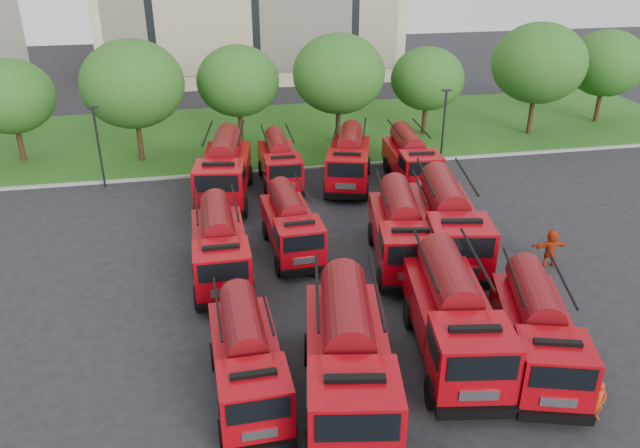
{
  "coord_description": "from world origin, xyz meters",
  "views": [
    {
      "loc": [
        -3.66,
        -20.6,
        14.88
      ],
      "look_at": [
        1.44,
        5.84,
        1.8
      ],
      "focal_mm": 35.0,
      "sensor_mm": 36.0,
      "label": 1
    }
  ],
  "objects_px": {
    "fire_truck_10": "(349,159)",
    "fire_truck_9": "(279,162)",
    "firefighter_3": "(548,368)",
    "firefighter_4": "(318,277)",
    "fire_truck_1": "(348,357)",
    "firefighter_0": "(594,420)",
    "fire_truck_7": "(447,222)",
    "fire_truck_2": "(453,316)",
    "fire_truck_11": "(411,158)",
    "fire_truck_4": "(220,246)",
    "fire_truck_3": "(537,330)",
    "firefighter_2": "(539,334)",
    "fire_truck_5": "(291,224)",
    "fire_truck_8": "(224,169)",
    "fire_truck_6": "(402,230)",
    "fire_truck_0": "(247,359)",
    "firefighter_5": "(547,266)"
  },
  "relations": [
    {
      "from": "fire_truck_0",
      "to": "fire_truck_11",
      "type": "bearing_deg",
      "value": 55.12
    },
    {
      "from": "fire_truck_3",
      "to": "fire_truck_1",
      "type": "bearing_deg",
      "value": -159.33
    },
    {
      "from": "fire_truck_2",
      "to": "fire_truck_8",
      "type": "distance_m",
      "value": 18.44
    },
    {
      "from": "fire_truck_3",
      "to": "firefighter_4",
      "type": "height_order",
      "value": "fire_truck_3"
    },
    {
      "from": "fire_truck_7",
      "to": "firefighter_4",
      "type": "xyz_separation_m",
      "value": [
        -6.52,
        -0.87,
        -1.82
      ]
    },
    {
      "from": "firefighter_4",
      "to": "fire_truck_2",
      "type": "bearing_deg",
      "value": 138.93
    },
    {
      "from": "fire_truck_7",
      "to": "fire_truck_10",
      "type": "bearing_deg",
      "value": 114.04
    },
    {
      "from": "fire_truck_10",
      "to": "fire_truck_9",
      "type": "bearing_deg",
      "value": -174.06
    },
    {
      "from": "fire_truck_5",
      "to": "fire_truck_8",
      "type": "relative_size",
      "value": 0.79
    },
    {
      "from": "fire_truck_6",
      "to": "firefighter_5",
      "type": "bearing_deg",
      "value": -4.58
    },
    {
      "from": "fire_truck_2",
      "to": "fire_truck_11",
      "type": "distance_m",
      "value": 17.73
    },
    {
      "from": "fire_truck_4",
      "to": "firefighter_5",
      "type": "relative_size",
      "value": 3.66
    },
    {
      "from": "fire_truck_4",
      "to": "firefighter_3",
      "type": "xyz_separation_m",
      "value": [
        11.53,
        -9.01,
        -1.59
      ]
    },
    {
      "from": "fire_truck_3",
      "to": "firefighter_3",
      "type": "bearing_deg",
      "value": -13.03
    },
    {
      "from": "fire_truck_5",
      "to": "fire_truck_7",
      "type": "height_order",
      "value": "fire_truck_7"
    },
    {
      "from": "fire_truck_7",
      "to": "firefighter_5",
      "type": "height_order",
      "value": "fire_truck_7"
    },
    {
      "from": "fire_truck_6",
      "to": "firefighter_0",
      "type": "bearing_deg",
      "value": -65.04
    },
    {
      "from": "firefighter_3",
      "to": "firefighter_4",
      "type": "distance_m",
      "value": 10.79
    },
    {
      "from": "fire_truck_0",
      "to": "firefighter_2",
      "type": "height_order",
      "value": "fire_truck_0"
    },
    {
      "from": "fire_truck_8",
      "to": "fire_truck_10",
      "type": "xyz_separation_m",
      "value": [
        7.71,
        0.8,
        -0.17
      ]
    },
    {
      "from": "firefighter_5",
      "to": "fire_truck_9",
      "type": "bearing_deg",
      "value": -46.16
    },
    {
      "from": "firefighter_4",
      "to": "firefighter_2",
      "type": "bearing_deg",
      "value": 161.41
    },
    {
      "from": "fire_truck_5",
      "to": "fire_truck_9",
      "type": "height_order",
      "value": "fire_truck_9"
    },
    {
      "from": "fire_truck_6",
      "to": "fire_truck_1",
      "type": "bearing_deg",
      "value": -107.64
    },
    {
      "from": "fire_truck_0",
      "to": "fire_truck_7",
      "type": "height_order",
      "value": "fire_truck_7"
    },
    {
      "from": "fire_truck_1",
      "to": "fire_truck_7",
      "type": "height_order",
      "value": "fire_truck_1"
    },
    {
      "from": "fire_truck_1",
      "to": "firefighter_4",
      "type": "relative_size",
      "value": 4.23
    },
    {
      "from": "fire_truck_4",
      "to": "firefighter_4",
      "type": "height_order",
      "value": "fire_truck_4"
    },
    {
      "from": "fire_truck_3",
      "to": "firefighter_5",
      "type": "bearing_deg",
      "value": 73.01
    },
    {
      "from": "fire_truck_9",
      "to": "fire_truck_10",
      "type": "distance_m",
      "value": 4.32
    },
    {
      "from": "fire_truck_1",
      "to": "fire_truck_11",
      "type": "height_order",
      "value": "fire_truck_1"
    },
    {
      "from": "fire_truck_6",
      "to": "firefighter_4",
      "type": "relative_size",
      "value": 3.91
    },
    {
      "from": "fire_truck_6",
      "to": "fire_truck_9",
      "type": "distance_m",
      "value": 11.88
    },
    {
      "from": "fire_truck_10",
      "to": "fire_truck_6",
      "type": "bearing_deg",
      "value": -72.87
    },
    {
      "from": "fire_truck_5",
      "to": "firefighter_3",
      "type": "bearing_deg",
      "value": -56.5
    },
    {
      "from": "fire_truck_4",
      "to": "firefighter_4",
      "type": "bearing_deg",
      "value": -12.05
    },
    {
      "from": "fire_truck_1",
      "to": "fire_truck_3",
      "type": "xyz_separation_m",
      "value": [
        7.17,
        0.55,
        -0.26
      ]
    },
    {
      "from": "fire_truck_2",
      "to": "fire_truck_3",
      "type": "height_order",
      "value": "fire_truck_2"
    },
    {
      "from": "fire_truck_2",
      "to": "fire_truck_10",
      "type": "relative_size",
      "value": 1.07
    },
    {
      "from": "fire_truck_7",
      "to": "fire_truck_9",
      "type": "xyz_separation_m",
      "value": [
        -6.75,
        10.88,
        -0.36
      ]
    },
    {
      "from": "fire_truck_11",
      "to": "fire_truck_0",
      "type": "bearing_deg",
      "value": -119.54
    },
    {
      "from": "fire_truck_3",
      "to": "fire_truck_10",
      "type": "distance_m",
      "value": 18.95
    },
    {
      "from": "fire_truck_0",
      "to": "fire_truck_3",
      "type": "xyz_separation_m",
      "value": [
        10.46,
        -0.45,
        0.08
      ]
    },
    {
      "from": "fire_truck_1",
      "to": "firefighter_0",
      "type": "distance_m",
      "value": 8.42
    },
    {
      "from": "fire_truck_2",
      "to": "fire_truck_7",
      "type": "relative_size",
      "value": 0.96
    },
    {
      "from": "fire_truck_1",
      "to": "firefighter_0",
      "type": "bearing_deg",
      "value": -8.01
    },
    {
      "from": "fire_truck_9",
      "to": "firefighter_0",
      "type": "relative_size",
      "value": 4.16
    },
    {
      "from": "fire_truck_4",
      "to": "fire_truck_6",
      "type": "bearing_deg",
      "value": -1.74
    },
    {
      "from": "fire_truck_9",
      "to": "fire_truck_11",
      "type": "relative_size",
      "value": 0.93
    },
    {
      "from": "fire_truck_2",
      "to": "fire_truck_1",
      "type": "bearing_deg",
      "value": -150.15
    }
  ]
}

